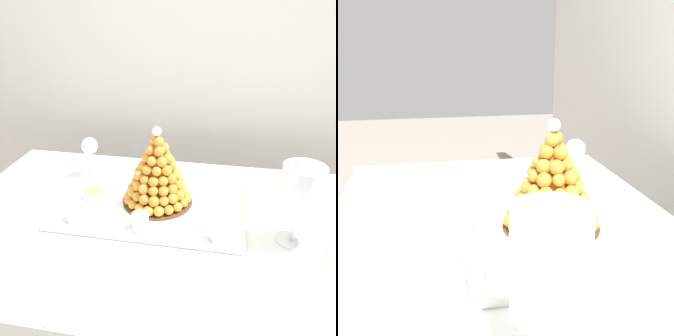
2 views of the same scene
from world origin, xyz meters
The scene contains 9 objects.
buffet_table centered at (0.00, 0.00, 0.65)m, with size 1.71×0.97×0.74m.
serving_tray centered at (-0.15, 0.08, 0.74)m, with size 0.66×0.43×0.02m.
croquembouche centered at (-0.13, 0.11, 0.86)m, with size 0.26×0.26×0.29m.
dessert_cup_left centered at (-0.39, -0.06, 0.77)m, with size 0.05×0.05×0.05m.
dessert_cup_mid_left centered at (-0.15, -0.07, 0.77)m, with size 0.06×0.06×0.06m.
dessert_cup_centre centered at (0.10, -0.07, 0.77)m, with size 0.05×0.05×0.05m.
creme_brulee_ramekin centered at (-0.39, 0.11, 0.76)m, with size 0.09×0.09×0.02m.
macaron_goblet centered at (0.33, -0.03, 0.91)m, with size 0.12×0.12×0.27m.
wine_glass centered at (-0.46, 0.28, 0.86)m, with size 0.07×0.07×0.17m.
Camera 2 is at (0.90, -0.20, 1.24)m, focal length 47.06 mm.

